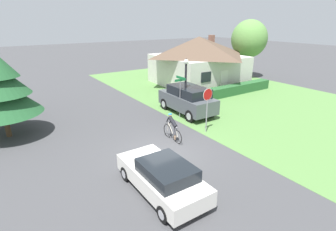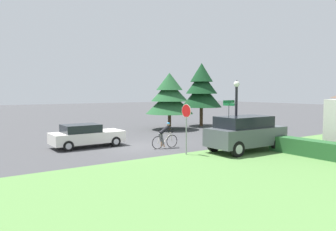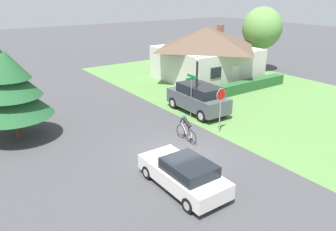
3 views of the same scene
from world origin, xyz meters
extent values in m
plane|color=#424244|center=(0.00, 0.00, 0.00)|extent=(140.00, 140.00, 0.00)
cube|color=#568442|center=(11.26, 4.00, 0.01)|extent=(16.00, 36.00, 0.01)
cube|color=beige|center=(11.54, 11.09, 1.47)|extent=(8.01, 8.08, 2.95)
pyramid|color=brown|center=(11.54, 11.09, 3.89)|extent=(8.65, 8.73, 1.88)
cube|color=silver|center=(11.41, 7.15, 1.00)|extent=(0.90, 0.09, 2.00)
cube|color=black|center=(9.24, 7.22, 1.62)|extent=(1.10, 0.10, 0.90)
cube|color=brown|center=(13.89, 11.80, 4.48)|extent=(0.52, 0.52, 0.80)
cube|color=#285B2D|center=(10.66, 5.90, 0.43)|extent=(10.51, 0.90, 0.86)
cube|color=silver|center=(-1.72, -2.59, 0.60)|extent=(1.83, 4.32, 0.66)
cube|color=black|center=(-1.71, -2.99, 1.16)|extent=(1.61, 2.13, 0.47)
cylinder|color=black|center=(-2.51, -1.12, 0.30)|extent=(0.29, 0.61, 0.61)
cylinder|color=#ADADB2|center=(-2.51, -1.12, 0.30)|extent=(0.31, 0.35, 0.35)
cylinder|color=black|center=(-0.93, -1.12, 0.30)|extent=(0.29, 0.61, 0.61)
cylinder|color=#ADADB2|center=(-0.93, -1.12, 0.30)|extent=(0.31, 0.35, 0.35)
cylinder|color=black|center=(-2.51, -4.06, 0.30)|extent=(0.29, 0.61, 0.61)
cylinder|color=#ADADB2|center=(-2.51, -4.06, 0.30)|extent=(0.31, 0.35, 0.35)
cylinder|color=black|center=(-0.92, -4.05, 0.30)|extent=(0.29, 0.61, 0.61)
cylinder|color=#ADADB2|center=(-0.92, -4.05, 0.30)|extent=(0.31, 0.35, 0.35)
torus|color=black|center=(1.33, 0.54, 0.37)|extent=(0.05, 0.78, 0.78)
torus|color=black|center=(1.34, 1.56, 0.37)|extent=(0.05, 0.78, 0.78)
cylinder|color=beige|center=(1.33, 0.79, 0.55)|extent=(0.04, 0.18, 0.62)
cylinder|color=beige|center=(1.34, 1.17, 0.57)|extent=(0.04, 0.64, 0.68)
cylinder|color=beige|center=(1.34, 1.10, 0.87)|extent=(0.05, 0.76, 0.08)
cylinder|color=beige|center=(1.33, 0.70, 0.31)|extent=(0.04, 0.34, 0.16)
cylinder|color=beige|center=(1.33, 0.63, 0.61)|extent=(0.03, 0.21, 0.49)
cylinder|color=beige|center=(1.34, 1.52, 0.63)|extent=(0.04, 0.12, 0.53)
cylinder|color=black|center=(1.34, 1.48, 0.90)|extent=(0.44, 0.03, 0.02)
ellipsoid|color=black|center=(1.33, 0.72, 0.87)|extent=(0.08, 0.20, 0.05)
cylinder|color=slate|center=(1.33, 0.71, 0.67)|extent=(0.11, 0.25, 0.52)
cylinder|color=slate|center=(1.33, 0.87, 0.59)|extent=(0.11, 0.25, 0.67)
cylinder|color=tan|center=(1.33, 0.79, 0.27)|extent=(0.08, 0.08, 0.30)
cylinder|color=tan|center=(1.38, 0.95, 0.18)|extent=(0.17, 0.08, 0.21)
cylinder|color=black|center=(1.33, 1.00, 1.09)|extent=(0.23, 0.69, 0.55)
cylinder|color=black|center=(1.34, 1.24, 1.08)|extent=(0.07, 0.25, 0.36)
cylinder|color=black|center=(1.34, 1.52, 1.08)|extent=(0.07, 0.25, 0.36)
sphere|color=tan|center=(1.34, 1.29, 1.42)|extent=(0.19, 0.19, 0.19)
ellipsoid|color=#267FBF|center=(1.34, 1.29, 1.47)|extent=(0.22, 0.18, 0.12)
cube|color=#4C5156|center=(4.81, 4.22, 0.87)|extent=(2.10, 4.71, 0.99)
cube|color=black|center=(4.80, 4.04, 1.68)|extent=(1.83, 3.12, 0.63)
cylinder|color=black|center=(3.93, 5.82, 0.42)|extent=(0.25, 0.84, 0.83)
cylinder|color=#ADADB2|center=(3.93, 5.82, 0.42)|extent=(0.26, 0.49, 0.48)
cylinder|color=black|center=(5.75, 5.79, 0.42)|extent=(0.25, 0.84, 0.83)
cylinder|color=#ADADB2|center=(5.75, 5.79, 0.42)|extent=(0.26, 0.49, 0.48)
cylinder|color=black|center=(3.87, 2.65, 0.42)|extent=(0.25, 0.84, 0.83)
cylinder|color=#ADADB2|center=(3.87, 2.65, 0.42)|extent=(0.26, 0.49, 0.48)
cylinder|color=black|center=(5.68, 2.61, 0.42)|extent=(0.25, 0.84, 0.83)
cylinder|color=#ADADB2|center=(5.68, 2.61, 0.42)|extent=(0.26, 0.49, 0.48)
cylinder|color=gray|center=(3.66, 0.84, 1.03)|extent=(0.07, 0.07, 2.06)
cylinder|color=red|center=(3.66, 0.84, 2.35)|extent=(0.68, 0.06, 0.68)
cylinder|color=silver|center=(3.66, 0.84, 2.35)|extent=(0.72, 0.06, 0.72)
cylinder|color=black|center=(4.37, 3.87, 1.82)|extent=(0.15, 0.15, 3.64)
sphere|color=white|center=(4.37, 3.87, 3.79)|extent=(0.34, 0.34, 0.34)
cone|color=black|center=(4.37, 3.87, 3.96)|extent=(0.20, 0.20, 0.14)
cylinder|color=gray|center=(3.85, 3.79, 1.29)|extent=(0.06, 0.06, 2.57)
cube|color=#197238|center=(3.85, 3.79, 2.63)|extent=(0.90, 0.03, 0.16)
cube|color=#197238|center=(3.85, 3.79, 2.79)|extent=(0.03, 0.90, 0.16)
cylinder|color=#4C3823|center=(-6.32, 6.74, 0.70)|extent=(0.29, 0.29, 1.41)
cone|color=#23562D|center=(-6.32, 6.74, 2.41)|extent=(4.18, 4.18, 2.01)
cone|color=#23562D|center=(-6.32, 6.74, 3.40)|extent=(3.26, 3.26, 1.77)
cone|color=#23562D|center=(-6.32, 6.74, 4.25)|extent=(2.34, 2.34, 1.53)
cylinder|color=#4C3823|center=(18.35, 10.42, 1.35)|extent=(0.36, 0.36, 2.69)
ellipsoid|color=#609347|center=(18.35, 10.42, 4.39)|extent=(3.99, 3.99, 4.19)
camera|label=1|loc=(-6.37, -10.02, 6.40)|focal=28.00mm
camera|label=2|loc=(17.33, -9.83, 3.40)|focal=35.00mm
camera|label=3|loc=(-9.14, -12.08, 7.86)|focal=35.00mm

